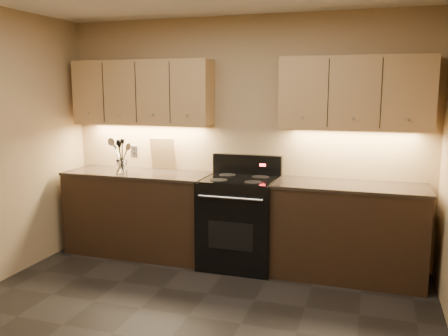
{
  "coord_description": "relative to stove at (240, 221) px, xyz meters",
  "views": [
    {
      "loc": [
        1.39,
        -2.93,
        1.84
      ],
      "look_at": [
        -0.02,
        1.45,
        1.07
      ],
      "focal_mm": 38.0,
      "sensor_mm": 36.0,
      "label": 1
    }
  ],
  "objects": [
    {
      "name": "wall_back",
      "position": [
        -0.08,
        0.32,
        0.82
      ],
      "size": [
        4.0,
        0.04,
        2.6
      ],
      "primitive_type": "cube",
      "color": "tan",
      "rests_on": "ground"
    },
    {
      "name": "counter_left",
      "position": [
        -1.18,
        0.02,
        -0.01
      ],
      "size": [
        1.62,
        0.62,
        0.93
      ],
      "color": "black",
      "rests_on": "ground"
    },
    {
      "name": "counter_right",
      "position": [
        1.1,
        0.02,
        -0.01
      ],
      "size": [
        1.46,
        0.62,
        0.93
      ],
      "color": "black",
      "rests_on": "ground"
    },
    {
      "name": "stove",
      "position": [
        0.0,
        0.0,
        0.0
      ],
      "size": [
        0.76,
        0.68,
        1.14
      ],
      "color": "black",
      "rests_on": "ground"
    },
    {
      "name": "upper_cab_left",
      "position": [
        -1.18,
        0.17,
        1.32
      ],
      "size": [
        1.6,
        0.3,
        0.7
      ],
      "primitive_type": "cube",
      "color": "tan",
      "rests_on": "wall_back"
    },
    {
      "name": "upper_cab_right",
      "position": [
        1.1,
        0.17,
        1.32
      ],
      "size": [
        1.44,
        0.3,
        0.7
      ],
      "primitive_type": "cube",
      "color": "tan",
      "rests_on": "wall_back"
    },
    {
      "name": "outlet_plate",
      "position": [
        -1.38,
        0.31,
        0.64
      ],
      "size": [
        0.08,
        0.01,
        0.12
      ],
      "primitive_type": "cube",
      "color": "#B2B5BA",
      "rests_on": "wall_back"
    },
    {
      "name": "utensil_crock",
      "position": [
        -1.32,
        -0.09,
        0.52
      ],
      "size": [
        0.15,
        0.15,
        0.15
      ],
      "color": "white",
      "rests_on": "counter_left"
    },
    {
      "name": "cutting_board",
      "position": [
        -0.99,
        0.27,
        0.63
      ],
      "size": [
        0.3,
        0.1,
        0.37
      ],
      "primitive_type": "cube",
      "rotation": [
        0.2,
        0.0,
        0.05
      ],
      "color": "tan",
      "rests_on": "counter_left"
    },
    {
      "name": "wooden_spoon",
      "position": [
        -1.36,
        -0.09,
        0.63
      ],
      "size": [
        0.19,
        0.09,
        0.33
      ],
      "primitive_type": null,
      "rotation": [
        0.05,
        0.41,
        0.28
      ],
      "color": "tan",
      "rests_on": "utensil_crock"
    },
    {
      "name": "black_spoon",
      "position": [
        -1.32,
        -0.07,
        0.64
      ],
      "size": [
        0.07,
        0.13,
        0.36
      ],
      "primitive_type": null,
      "rotation": [
        0.18,
        -0.0,
        -0.05
      ],
      "color": "black",
      "rests_on": "utensil_crock"
    },
    {
      "name": "black_turner",
      "position": [
        -1.31,
        -0.11,
        0.65
      ],
      "size": [
        0.11,
        0.15,
        0.38
      ],
      "primitive_type": null,
      "rotation": [
        -0.16,
        -0.01,
        0.19
      ],
      "color": "black",
      "rests_on": "utensil_crock"
    },
    {
      "name": "steel_spatula",
      "position": [
        -1.29,
        -0.07,
        0.63
      ],
      "size": [
        0.22,
        0.09,
        0.34
      ],
      "primitive_type": null,
      "rotation": [
        0.04,
        -0.42,
        -0.11
      ],
      "color": "silver",
      "rests_on": "utensil_crock"
    },
    {
      "name": "steel_skimmer",
      "position": [
        -1.3,
        -0.11,
        0.65
      ],
      "size": [
        0.23,
        0.1,
        0.38
      ],
      "primitive_type": null,
      "rotation": [
        -0.01,
        -0.39,
        -0.05
      ],
      "color": "silver",
      "rests_on": "utensil_crock"
    }
  ]
}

